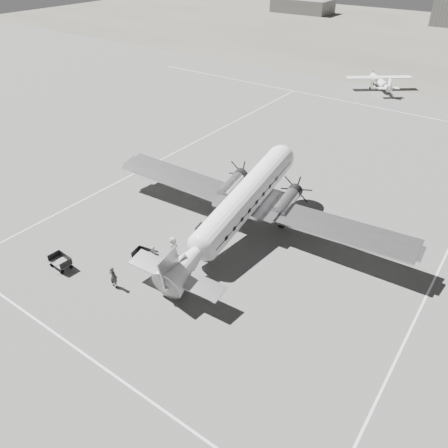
{
  "coord_description": "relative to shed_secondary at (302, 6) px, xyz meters",
  "views": [
    {
      "loc": [
        13.6,
        -23.28,
        21.07
      ],
      "look_at": [
        -2.84,
        -0.33,
        2.2
      ],
      "focal_mm": 35.0,
      "sensor_mm": 36.0,
      "label": 1
    }
  ],
  "objects": [
    {
      "name": "taxi_line_horizon",
      "position": [
        55.0,
        -75.0,
        -1.99
      ],
      "size": [
        90.0,
        0.15,
        0.01
      ],
      "primitive_type": "cube",
      "color": "silver",
      "rests_on": "ground"
    },
    {
      "name": "taxi_line_right",
      "position": [
        67.0,
        -115.0,
        -1.99
      ],
      "size": [
        0.15,
        80.0,
        0.01
      ],
      "primitive_type": "cube",
      "color": "silver",
      "rests_on": "ground"
    },
    {
      "name": "ground",
      "position": [
        55.0,
        -115.0,
        -2.0
      ],
      "size": [
        260.0,
        260.0,
        0.0
      ],
      "primitive_type": "plane",
      "color": "slate",
      "rests_on": "ground"
    },
    {
      "name": "ground_crew",
      "position": [
        48.55,
        -123.71,
        -1.15
      ],
      "size": [
        0.69,
        0.52,
        1.71
      ],
      "primitive_type": "imported",
      "rotation": [
        0.0,
        0.0,
        3.34
      ],
      "color": "#2D2D2D",
      "rests_on": "ground"
    },
    {
      "name": "dc3_airliner",
      "position": [
        52.16,
        -113.33,
        0.64
      ],
      "size": [
        28.59,
        20.5,
        5.28
      ],
      "primitive_type": null,
      "rotation": [
        0.0,
        0.0,
        0.05
      ],
      "color": "#B5B5B7",
      "rests_on": "ground"
    },
    {
      "name": "baggage_cart_far",
      "position": [
        43.67,
        -124.59,
        -1.51
      ],
      "size": [
        1.84,
        1.36,
        0.99
      ],
      "primitive_type": null,
      "rotation": [
        0.0,
        0.0,
        -0.07
      ],
      "color": "slate",
      "rests_on": "ground"
    },
    {
      "name": "light_plane_left",
      "position": [
        47.72,
        -66.31,
        -0.91
      ],
      "size": [
        13.53,
        13.2,
        2.18
      ],
      "primitive_type": null,
      "rotation": [
        0.0,
        0.0,
        0.66
      ],
      "color": "white",
      "rests_on": "ground"
    },
    {
      "name": "shed_secondary",
      "position": [
        0.0,
        0.0,
        0.0
      ],
      "size": [
        18.0,
        10.0,
        4.0
      ],
      "primitive_type": "cube",
      "color": "slate",
      "rests_on": "ground"
    },
    {
      "name": "passenger",
      "position": [
        49.73,
        -118.63,
        -1.1
      ],
      "size": [
        0.66,
        0.93,
        1.79
      ],
      "primitive_type": "imported",
      "rotation": [
        0.0,
        0.0,
        1.68
      ],
      "color": "#A9A9A6",
      "rests_on": "ground"
    },
    {
      "name": "ramp_agent",
      "position": [
        49.31,
        -120.34,
        -1.09
      ],
      "size": [
        1.02,
        1.1,
        1.83
      ],
      "primitive_type": "imported",
      "rotation": [
        0.0,
        0.0,
        1.11
      ],
      "color": "silver",
      "rests_on": "ground"
    },
    {
      "name": "baggage_cart_near",
      "position": [
        48.47,
        -120.48,
        -1.48
      ],
      "size": [
        2.05,
        1.62,
        1.04
      ],
      "primitive_type": null,
      "rotation": [
        0.0,
        0.0,
        0.19
      ],
      "color": "slate",
      "rests_on": "ground"
    },
    {
      "name": "taxi_line_near",
      "position": [
        55.0,
        -129.0,
        -1.99
      ],
      "size": [
        60.0,
        0.15,
        0.01
      ],
      "primitive_type": "cube",
      "color": "silver",
      "rests_on": "ground"
    },
    {
      "name": "taxi_line_left",
      "position": [
        37.0,
        -105.0,
        -1.99
      ],
      "size": [
        0.15,
        60.0,
        0.01
      ],
      "primitive_type": "cube",
      "color": "silver",
      "rests_on": "ground"
    }
  ]
}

